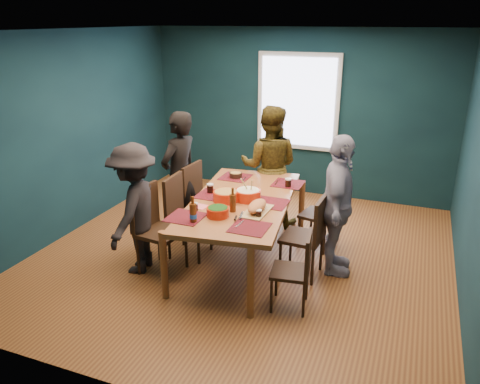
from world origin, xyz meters
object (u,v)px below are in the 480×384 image
at_px(bowl_dumpling, 248,194).
at_px(cutting_board, 257,207).
at_px(bowl_herbs, 218,211).
at_px(chair_right_mid, 310,231).
at_px(person_right, 338,206).
at_px(person_near_left, 135,209).
at_px(chair_right_far, 325,210).
at_px(chair_right_near, 298,265).
at_px(chair_left_far, 200,195).
at_px(person_far_left, 180,176).
at_px(chair_left_near, 154,223).
at_px(bowl_salad, 226,196).
at_px(dining_table, 241,205).
at_px(person_back, 269,166).
at_px(chair_left_mid, 182,210).

relative_size(bowl_dumpling, cutting_board, 0.52).
height_order(bowl_herbs, cutting_board, cutting_board).
xyz_separation_m(chair_right_mid, cutting_board, (-0.54, -0.30, 0.32)).
bearing_deg(person_right, person_near_left, 100.95).
height_order(chair_right_far, chair_right_near, chair_right_far).
height_order(chair_left_far, person_far_left, person_far_left).
relative_size(chair_left_far, chair_left_near, 0.98).
height_order(person_near_left, bowl_salad, person_near_left).
distance_m(bowl_dumpling, bowl_herbs, 0.59).
relative_size(chair_left_near, bowl_salad, 3.53).
distance_m(dining_table, person_far_left, 1.13).
relative_size(person_back, bowl_dumpling, 5.72).
height_order(chair_right_far, bowl_salad, bowl_salad).
xyz_separation_m(chair_left_mid, bowl_dumpling, (0.85, 0.04, 0.31)).
relative_size(chair_left_mid, person_back, 0.59).
bearing_deg(person_back, bowl_herbs, 81.26).
height_order(dining_table, chair_right_far, chair_right_far).
relative_size(dining_table, chair_left_mid, 2.27).
bearing_deg(bowl_dumpling, cutting_board, -55.13).
bearing_deg(bowl_herbs, person_right, 34.11).
relative_size(chair_right_near, person_near_left, 0.55).
bearing_deg(cutting_board, person_far_left, 153.36).
bearing_deg(chair_left_far, cutting_board, -32.32).
relative_size(person_right, bowl_herbs, 6.87).
bearing_deg(chair_left_mid, person_near_left, -122.19).
relative_size(bowl_dumpling, bowl_herbs, 1.25).
height_order(chair_right_far, person_back, person_back).
height_order(dining_table, bowl_salad, bowl_salad).
bearing_deg(person_far_left, person_near_left, 9.45).
distance_m(chair_left_near, bowl_herbs, 0.89).
xyz_separation_m(person_back, person_right, (1.15, -1.05, -0.04)).
bearing_deg(person_right, chair_left_mid, 88.46).
bearing_deg(bowl_salad, person_near_left, -154.13).
height_order(person_near_left, bowl_dumpling, person_near_left).
xyz_separation_m(dining_table, person_right, (1.09, 0.21, 0.07)).
xyz_separation_m(chair_right_far, bowl_herbs, (-0.91, -1.32, 0.36)).
bearing_deg(bowl_herbs, chair_right_near, -6.91).
bearing_deg(cutting_board, dining_table, 136.18).
bearing_deg(bowl_dumpling, person_right, 11.27).
relative_size(chair_left_far, person_back, 0.59).
bearing_deg(person_near_left, dining_table, 110.47).
distance_m(chair_left_far, person_right, 1.92).
distance_m(chair_left_mid, chair_right_mid, 1.61).
distance_m(chair_right_near, person_near_left, 1.99).
height_order(chair_left_far, bowl_dumpling, bowl_dumpling).
bearing_deg(person_right, bowl_herbs, 115.17).
relative_size(chair_left_mid, chair_right_near, 1.22).
distance_m(person_right, person_near_left, 2.32).
distance_m(chair_left_far, bowl_salad, 0.96).
bearing_deg(person_far_left, person_back, 142.73).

